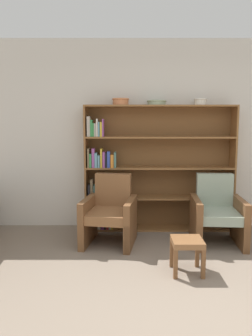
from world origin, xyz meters
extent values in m
cube|color=silver|center=(0.00, 2.67, 1.38)|extent=(12.00, 0.06, 2.75)
cube|color=brown|center=(-1.24, 2.48, 0.90)|extent=(0.02, 0.30, 1.80)
cube|color=brown|center=(0.87, 2.48, 0.90)|extent=(0.02, 0.30, 1.80)
cube|color=brown|center=(-0.19, 2.48, 1.79)|extent=(2.09, 0.30, 0.02)
cube|color=brown|center=(-0.19, 2.48, 0.01)|extent=(2.09, 0.30, 0.03)
cube|color=brown|center=(-0.19, 2.62, 0.90)|extent=(2.09, 0.01, 1.80)
cube|color=gold|center=(-1.19, 2.44, 0.16)|extent=(0.03, 0.18, 0.27)
cube|color=white|center=(-1.16, 2.42, 0.15)|extent=(0.03, 0.15, 0.24)
cube|color=orange|center=(-1.12, 2.42, 0.11)|extent=(0.04, 0.13, 0.17)
cube|color=white|center=(-1.08, 2.44, 0.12)|extent=(0.02, 0.18, 0.19)
cube|color=white|center=(-1.05, 2.45, 0.15)|extent=(0.02, 0.20, 0.24)
cube|color=#994C99|center=(-1.01, 2.44, 0.13)|extent=(0.04, 0.19, 0.22)
cube|color=black|center=(-0.97, 2.42, 0.14)|extent=(0.02, 0.14, 0.22)
cube|color=red|center=(-0.94, 2.45, 0.14)|extent=(0.03, 0.20, 0.23)
cube|color=white|center=(-0.90, 2.42, 0.13)|extent=(0.03, 0.14, 0.22)
cube|color=gold|center=(-0.87, 2.43, 0.12)|extent=(0.03, 0.16, 0.19)
cube|color=brown|center=(-0.19, 2.48, 0.48)|extent=(2.09, 0.30, 0.03)
cube|color=black|center=(-1.20, 2.44, 0.58)|extent=(0.03, 0.17, 0.19)
cube|color=#7F6B4C|center=(-1.16, 2.42, 0.62)|extent=(0.04, 0.14, 0.27)
cube|color=#4C756B|center=(-1.11, 2.43, 0.58)|extent=(0.04, 0.15, 0.18)
cube|color=#334CB2|center=(-1.08, 2.43, 0.57)|extent=(0.02, 0.16, 0.16)
cube|color=#669EB2|center=(-1.04, 2.42, 0.60)|extent=(0.04, 0.15, 0.22)
cube|color=#B2A899|center=(-0.99, 2.44, 0.59)|extent=(0.04, 0.18, 0.20)
cube|color=#334CB2|center=(-0.95, 2.43, 0.58)|extent=(0.03, 0.16, 0.18)
cube|color=white|center=(-0.91, 2.44, 0.63)|extent=(0.02, 0.18, 0.28)
cube|color=white|center=(-0.88, 2.42, 0.63)|extent=(0.03, 0.14, 0.27)
cube|color=#334CB2|center=(-0.84, 2.42, 0.61)|extent=(0.04, 0.14, 0.24)
cube|color=#388C47|center=(-0.79, 2.42, 0.63)|extent=(0.04, 0.14, 0.28)
cube|color=#994C99|center=(-0.76, 2.41, 0.59)|extent=(0.03, 0.12, 0.21)
cube|color=#994C99|center=(-0.73, 2.43, 0.59)|extent=(0.02, 0.16, 0.21)
cube|color=brown|center=(-0.19, 2.48, 0.91)|extent=(2.09, 0.30, 0.02)
cube|color=#7F6B4C|center=(-1.20, 2.45, 1.06)|extent=(0.02, 0.19, 0.27)
cube|color=#388C47|center=(-1.17, 2.42, 1.03)|extent=(0.03, 0.14, 0.20)
cube|color=#994C99|center=(-1.13, 2.43, 1.06)|extent=(0.04, 0.17, 0.27)
cube|color=#669EB2|center=(-1.09, 2.44, 1.03)|extent=(0.04, 0.17, 0.21)
cube|color=#669EB2|center=(-1.05, 2.42, 1.01)|extent=(0.03, 0.14, 0.17)
cube|color=gold|center=(-1.02, 2.44, 1.06)|extent=(0.03, 0.19, 0.27)
cube|color=#994C99|center=(-0.98, 2.45, 1.04)|extent=(0.03, 0.19, 0.22)
cube|color=black|center=(-0.95, 2.42, 1.03)|extent=(0.02, 0.14, 0.21)
cube|color=#334CB2|center=(-0.91, 2.42, 1.04)|extent=(0.04, 0.14, 0.23)
cube|color=orange|center=(-0.86, 2.43, 1.02)|extent=(0.04, 0.16, 0.18)
cube|color=#4C756B|center=(-0.82, 2.43, 1.04)|extent=(0.03, 0.16, 0.22)
cube|color=brown|center=(-0.19, 2.48, 1.35)|extent=(2.09, 0.30, 0.02)
cube|color=#B2A899|center=(-1.19, 2.43, 1.50)|extent=(0.04, 0.15, 0.28)
cube|color=#388C47|center=(-1.15, 2.43, 1.48)|extent=(0.03, 0.17, 0.23)
cube|color=#388C47|center=(-1.12, 2.43, 1.46)|extent=(0.02, 0.17, 0.19)
cube|color=#B2A899|center=(-1.10, 2.43, 1.46)|extent=(0.02, 0.15, 0.18)
cube|color=white|center=(-1.07, 2.41, 1.49)|extent=(0.02, 0.13, 0.25)
cube|color=#669EB2|center=(-1.05, 2.41, 1.47)|extent=(0.02, 0.13, 0.20)
cube|color=gold|center=(-1.02, 2.42, 1.47)|extent=(0.03, 0.15, 0.20)
cube|color=#994C99|center=(-0.99, 2.45, 1.49)|extent=(0.02, 0.20, 0.24)
cylinder|color=#C67547|center=(-0.74, 2.48, 1.85)|extent=(0.22, 0.22, 0.09)
torus|color=#C67547|center=(-0.74, 2.48, 1.89)|extent=(0.25, 0.25, 0.02)
cylinder|color=gray|center=(-0.24, 2.48, 1.83)|extent=(0.25, 0.25, 0.06)
torus|color=gray|center=(-0.24, 2.48, 1.86)|extent=(0.28, 0.28, 0.02)
cylinder|color=silver|center=(0.38, 2.48, 1.85)|extent=(0.16, 0.16, 0.09)
torus|color=silver|center=(0.38, 2.48, 1.88)|extent=(0.18, 0.18, 0.02)
cube|color=brown|center=(-0.65, 1.53, 0.18)|extent=(0.08, 0.08, 0.35)
cube|color=brown|center=(-1.22, 1.62, 0.18)|extent=(0.08, 0.08, 0.35)
cube|color=brown|center=(-0.55, 2.13, 0.18)|extent=(0.08, 0.08, 0.35)
cube|color=brown|center=(-1.12, 2.22, 0.18)|extent=(0.08, 0.08, 0.35)
cube|color=brown|center=(-0.89, 1.87, 0.38)|extent=(0.58, 0.71, 0.12)
cube|color=brown|center=(-0.84, 2.15, 0.65)|extent=(0.49, 0.20, 0.46)
cube|color=brown|center=(-0.61, 1.83, 0.30)|extent=(0.19, 0.68, 0.59)
cube|color=brown|center=(-1.16, 1.92, 0.30)|extent=(0.19, 0.68, 0.59)
cube|color=brown|center=(0.78, 1.55, 0.18)|extent=(0.07, 0.07, 0.35)
cube|color=brown|center=(0.21, 1.59, 0.18)|extent=(0.07, 0.07, 0.35)
cube|color=brown|center=(0.82, 2.16, 0.18)|extent=(0.07, 0.07, 0.35)
cube|color=brown|center=(0.25, 2.20, 0.18)|extent=(0.07, 0.07, 0.35)
cube|color=gray|center=(0.51, 1.87, 0.38)|extent=(0.52, 0.67, 0.12)
cube|color=gray|center=(0.53, 2.15, 0.65)|extent=(0.49, 0.15, 0.46)
cube|color=brown|center=(0.79, 1.85, 0.30)|extent=(0.13, 0.68, 0.59)
cube|color=brown|center=(0.23, 1.89, 0.30)|extent=(0.13, 0.68, 0.59)
cube|color=brown|center=(-0.17, 1.18, 0.15)|extent=(0.04, 0.04, 0.30)
cube|color=brown|center=(0.11, 1.18, 0.15)|extent=(0.04, 0.04, 0.30)
cube|color=brown|center=(-0.17, 0.91, 0.15)|extent=(0.04, 0.04, 0.30)
cube|color=brown|center=(0.11, 0.91, 0.15)|extent=(0.04, 0.04, 0.30)
cube|color=brown|center=(-0.03, 1.04, 0.33)|extent=(0.32, 0.32, 0.06)
camera|label=1|loc=(-0.67, -2.20, 1.55)|focal=35.00mm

